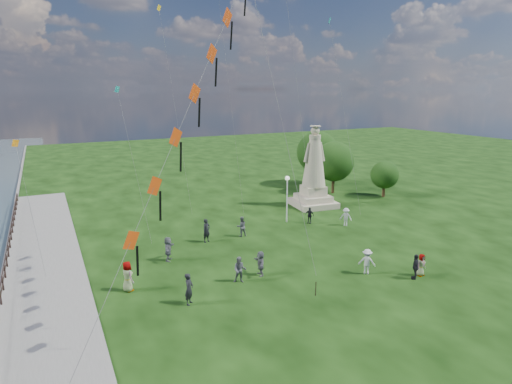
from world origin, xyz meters
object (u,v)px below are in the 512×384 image
person_1 (240,270)px  person_2 (367,261)px  person_5 (168,249)px  person_11 (260,263)px  statue (314,176)px  person_4 (421,265)px  person_0 (189,289)px  lamppost (287,189)px  person_8 (346,217)px  person_7 (242,226)px  person_3 (415,267)px  person_10 (128,276)px  person_9 (309,215)px  person_6 (207,230)px

person_1 → person_2: size_ratio=1.00×
person_5 → person_11: bearing=-108.4°
statue → person_4: (-3.49, -17.85, -2.44)m
statue → person_0: (-18.45, -14.67, -2.26)m
lamppost → person_8: (4.22, -3.37, -2.33)m
person_7 → person_11: (-2.13, -7.62, -0.02)m
lamppost → person_2: lamppost is taller
person_3 → person_2: bearing=-85.4°
lamppost → person_0: size_ratio=2.32×
person_3 → person_10: 18.32m
person_4 → person_7: size_ratio=0.88×
person_2 → person_9: (2.76, 11.05, -0.11)m
statue → person_4: bearing=-94.5°
statue → person_10: size_ratio=4.43×
person_2 → person_7: 11.47m
person_6 → person_10: 9.50m
person_5 → person_10: person_10 is taller
statue → person_5: bearing=-149.8°
lamppost → person_4: bearing=-82.3°
person_1 → person_7: (3.82, 8.02, -0.00)m
person_1 → person_9: bearing=65.5°
lamppost → person_0: 17.23m
person_2 → person_4: 3.54m
person_9 → person_8: bearing=15.5°
person_5 → person_8: (16.60, 0.79, -0.08)m
person_1 → person_2: bearing=10.2°
person_10 → lamppost: bearing=-84.1°
statue → person_3: bearing=-96.6°
person_5 → person_7: size_ratio=1.05×
person_0 → person_8: bearing=-24.4°
person_0 → statue: bearing=-9.9°
person_10 → person_11: size_ratio=1.14×
person_1 → person_5: (-3.11, 5.60, 0.03)m
person_7 → person_10: 12.07m
person_3 → person_10: size_ratio=0.89×
person_0 → person_4: bearing=-60.3°
person_0 → person_2: bearing=-54.6°
person_0 → person_8: size_ratio=1.15×
person_11 → lamppost: bearing=151.4°
person_3 → person_11: bearing=-73.2°
person_0 → person_8: (17.27, 7.67, -0.12)m
person_6 → person_8: person_6 is taller
person_6 → person_7: bearing=-23.0°
lamppost → person_4: 14.54m
person_9 → statue: bearing=107.4°
person_3 → person_8: size_ratio=1.04×
person_1 → person_4: 12.04m
person_5 → person_7: person_5 is taller
person_5 → person_11: size_ratio=1.07×
person_8 → person_11: (-11.80, -5.99, 0.02)m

